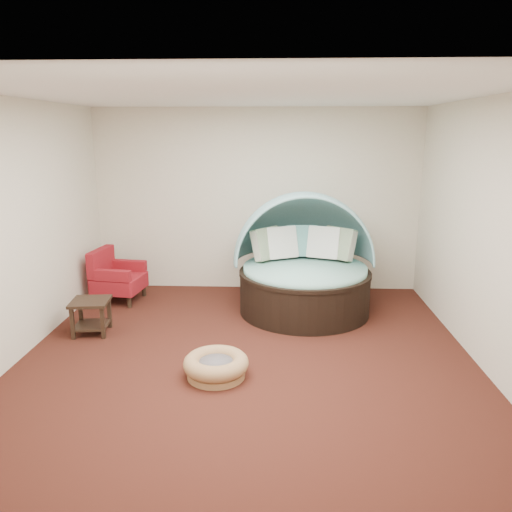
{
  "coord_description": "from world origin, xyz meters",
  "views": [
    {
      "loc": [
        0.32,
        -5.19,
        2.44
      ],
      "look_at": [
        0.07,
        0.6,
        0.99
      ],
      "focal_mm": 35.0,
      "sensor_mm": 36.0,
      "label": 1
    }
  ],
  "objects_px": {
    "pet_basket": "(216,366)",
    "side_table": "(91,312)",
    "canopy_daybed": "(304,256)",
    "red_armchair": "(116,277)"
  },
  "relations": [
    {
      "from": "pet_basket",
      "to": "side_table",
      "type": "bearing_deg",
      "value": 147.6
    },
    {
      "from": "red_armchair",
      "to": "side_table",
      "type": "height_order",
      "value": "red_armchair"
    },
    {
      "from": "pet_basket",
      "to": "canopy_daybed",
      "type": "bearing_deg",
      "value": 64.42
    },
    {
      "from": "red_armchair",
      "to": "side_table",
      "type": "distance_m",
      "value": 1.25
    },
    {
      "from": "canopy_daybed",
      "to": "pet_basket",
      "type": "height_order",
      "value": "canopy_daybed"
    },
    {
      "from": "canopy_daybed",
      "to": "pet_basket",
      "type": "xyz_separation_m",
      "value": [
        -0.99,
        -2.06,
        -0.64
      ]
    },
    {
      "from": "canopy_daybed",
      "to": "pet_basket",
      "type": "relative_size",
      "value": 2.95
    },
    {
      "from": "side_table",
      "to": "canopy_daybed",
      "type": "bearing_deg",
      "value": 20.49
    },
    {
      "from": "canopy_daybed",
      "to": "side_table",
      "type": "height_order",
      "value": "canopy_daybed"
    },
    {
      "from": "canopy_daybed",
      "to": "red_armchair",
      "type": "bearing_deg",
      "value": 171.72
    }
  ]
}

